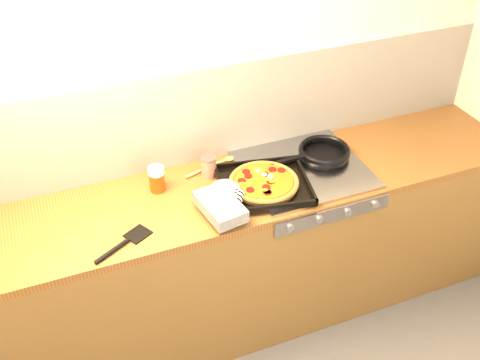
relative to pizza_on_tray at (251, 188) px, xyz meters
name	(u,v)px	position (x,y,z in m)	size (l,w,h in m)	color
room_shell	(198,117)	(-0.13, 0.38, 0.20)	(3.20, 3.20, 3.20)	white
counter_run	(221,259)	(-0.13, 0.09, -0.49)	(3.20, 0.62, 0.90)	brown
stovetop	(303,170)	(0.32, 0.09, -0.04)	(0.60, 0.56, 0.02)	#9C9CA1
pizza_on_tray	(251,188)	(0.00, 0.00, 0.00)	(0.60, 0.47, 0.07)	black
frying_pan	(323,152)	(0.46, 0.15, -0.01)	(0.45, 0.28, 0.04)	black
tomato_can	(209,167)	(-0.13, 0.23, 0.01)	(0.10, 0.10, 0.11)	#A7190D
juice_glass	(157,179)	(-0.40, 0.21, 0.02)	(0.08, 0.08, 0.13)	#DF3E0D
wooden_spoon	(215,165)	(-0.08, 0.29, -0.04)	(0.29, 0.10, 0.02)	#B08C4A
black_spatula	(123,244)	(-0.63, -0.11, -0.04)	(0.27, 0.18, 0.02)	black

